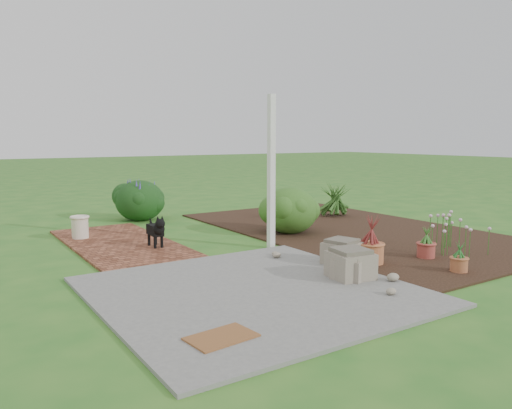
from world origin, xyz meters
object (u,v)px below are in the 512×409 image
cream_ceramic_urn (80,227)px  evergreen_shrub (290,209)px  stone_trough_near (350,268)px  black_dog (156,229)px

cream_ceramic_urn → evergreen_shrub: 3.82m
evergreen_shrub → stone_trough_near: bearing=-113.1°
black_dog → evergreen_shrub: (2.62, -0.13, 0.14)m
stone_trough_near → cream_ceramic_urn: (-2.23, 4.50, 0.06)m
stone_trough_near → evergreen_shrub: size_ratio=0.38×
black_dog → cream_ceramic_urn: (-0.86, 1.43, -0.10)m
cream_ceramic_urn → evergreen_shrub: size_ratio=0.37×
black_dog → evergreen_shrub: 2.63m
stone_trough_near → black_dog: bearing=114.0°
stone_trough_near → cream_ceramic_urn: bearing=116.3°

